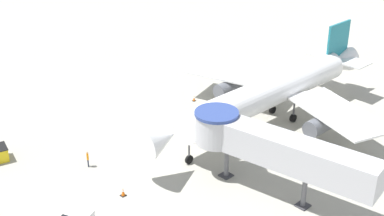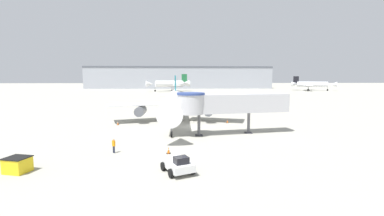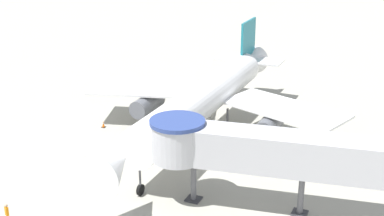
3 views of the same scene
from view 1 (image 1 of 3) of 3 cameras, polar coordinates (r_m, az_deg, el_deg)
name	(u,v)px [view 1 (image 1 of 3)]	position (r m, az deg, el deg)	size (l,w,h in m)	color
ground_plane	(267,145)	(56.55, 7.95, -3.97)	(800.00, 800.00, 0.00)	#9E9B8E
main_airplane	(272,92)	(59.31, 8.53, 1.71)	(27.17, 33.05, 9.19)	white
jet_bridge	(267,145)	(46.93, 8.04, -3.97)	(17.38, 5.84, 6.44)	#B7B7BC
traffic_cone_starboard_wing	(346,157)	(55.42, 16.08, -5.07)	(0.45, 0.45, 0.74)	black
traffic_cone_port_wing	(194,98)	(65.63, 0.21, 1.02)	(0.40, 0.40, 0.66)	black
traffic_cone_near_nose	(123,192)	(48.59, -7.36, -8.89)	(0.47, 0.47, 0.78)	black
ground_crew_marshaller	(88,158)	(52.94, -11.07, -5.25)	(0.37, 0.32, 1.69)	#1E2338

